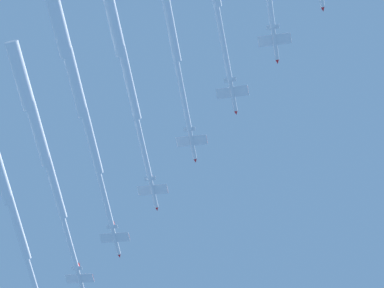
{
  "coord_description": "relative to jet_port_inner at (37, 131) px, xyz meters",
  "views": [
    {
      "loc": [
        56.41,
        17.46,
        -10.44
      ],
      "look_at": [
        0.0,
        0.0,
        163.46
      ],
      "focal_mm": 66.07,
      "sensor_mm": 36.0,
      "label": 1
    }
  ],
  "objects": [
    {
      "name": "jet_port_inner",
      "position": [
        0.0,
        0.0,
        0.0
      ],
      "size": [
        73.76,
        12.9,
        4.27
      ],
      "color": "silver"
    },
    {
      "name": "jet_starboard_inner",
      "position": [
        10.04,
        14.07,
        -1.42
      ],
      "size": [
        74.45,
        13.27,
        4.19
      ],
      "color": "silver"
    },
    {
      "name": "jet_port_mid",
      "position": [
        22.66,
        28.21,
        0.11
      ],
      "size": [
        79.08,
        13.74,
        4.19
      ],
      "color": "silver"
    }
  ]
}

